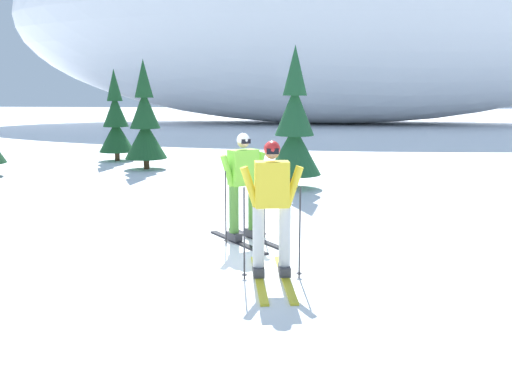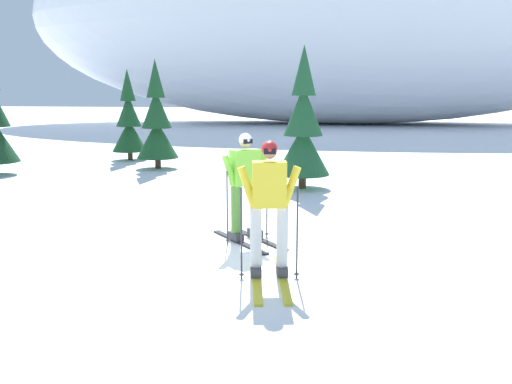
{
  "view_description": "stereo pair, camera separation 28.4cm",
  "coord_description": "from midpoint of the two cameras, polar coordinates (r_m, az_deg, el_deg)",
  "views": [
    {
      "loc": [
        1.82,
        -7.67,
        2.4
      ],
      "look_at": [
        1.03,
        0.01,
        0.95
      ],
      "focal_mm": 38.97,
      "sensor_mm": 36.0,
      "label": 1
    },
    {
      "loc": [
        2.1,
        -7.64,
        2.4
      ],
      "look_at": [
        1.03,
        0.01,
        0.95
      ],
      "focal_mm": 38.97,
      "sensor_mm": 36.0,
      "label": 2
    }
  ],
  "objects": [
    {
      "name": "ground_plane",
      "position": [
        8.26,
        -8.19,
        -6.38
      ],
      "size": [
        120.0,
        120.0,
        0.0
      ],
      "primitive_type": "plane",
      "color": "white"
    },
    {
      "name": "skier_lime_jacket",
      "position": [
        8.74,
        -2.21,
        0.8
      ],
      "size": [
        1.35,
        1.49,
        1.71
      ],
      "color": "black",
      "rests_on": "ground"
    },
    {
      "name": "skier_yellow_jacket",
      "position": [
        6.99,
        0.47,
        -1.58
      ],
      "size": [
        0.8,
        1.82,
        1.76
      ],
      "color": "gold",
      "rests_on": "ground"
    },
    {
      "name": "pine_tree_center_left",
      "position": [
        19.1,
        -14.61,
        6.89
      ],
      "size": [
        1.17,
        1.17,
        3.02
      ],
      "color": "#47301E",
      "rests_on": "ground"
    },
    {
      "name": "pine_tree_center_right",
      "position": [
        16.9,
        -11.8,
        6.87
      ],
      "size": [
        1.25,
        1.25,
        3.24
      ],
      "color": "#47301E",
      "rests_on": "ground"
    },
    {
      "name": "pine_tree_far_right",
      "position": [
        13.37,
        3.35,
        6.42
      ],
      "size": [
        1.31,
        1.31,
        3.4
      ],
      "color": "#47301E",
      "rests_on": "ground"
    },
    {
      "name": "snow_ridge_background",
      "position": [
        38.64,
        7.37,
        17.84
      ],
      "size": [
        43.15,
        16.27,
        14.57
      ],
      "primitive_type": "ellipsoid",
      "color": "white",
      "rests_on": "ground"
    }
  ]
}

